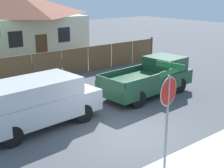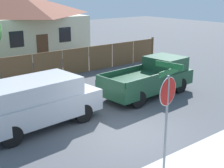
{
  "view_description": "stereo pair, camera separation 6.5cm",
  "coord_description": "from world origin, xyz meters",
  "px_view_note": "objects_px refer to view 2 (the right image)",
  "views": [
    {
      "loc": [
        -6.96,
        -7.75,
        4.99
      ],
      "look_at": [
        0.13,
        1.11,
        1.6
      ],
      "focal_mm": 50.0,
      "sensor_mm": 36.0,
      "label": 1
    },
    {
      "loc": [
        -6.91,
        -7.79,
        4.99
      ],
      "look_at": [
        0.13,
        1.11,
        1.6
      ],
      "focal_mm": 50.0,
      "sensor_mm": 36.0,
      "label": 2
    }
  ],
  "objects_px": {
    "red_suv": "(36,101)",
    "orange_pickup": "(151,78)",
    "stop_sign": "(167,100)",
    "house": "(22,23)"
  },
  "relations": [
    {
      "from": "house",
      "to": "stop_sign",
      "type": "relative_size",
      "value": 2.84
    },
    {
      "from": "house",
      "to": "red_suv",
      "type": "distance_m",
      "value": 14.96
    },
    {
      "from": "house",
      "to": "orange_pickup",
      "type": "bearing_deg",
      "value": -86.99
    },
    {
      "from": "red_suv",
      "to": "orange_pickup",
      "type": "xyz_separation_m",
      "value": [
        6.13,
        0.02,
        -0.14
      ]
    },
    {
      "from": "red_suv",
      "to": "orange_pickup",
      "type": "relative_size",
      "value": 0.96
    },
    {
      "from": "house",
      "to": "red_suv",
      "type": "xyz_separation_m",
      "value": [
        -5.4,
        -13.87,
        -1.52
      ]
    },
    {
      "from": "stop_sign",
      "to": "orange_pickup",
      "type": "bearing_deg",
      "value": 37.4
    },
    {
      "from": "orange_pickup",
      "to": "stop_sign",
      "type": "height_order",
      "value": "stop_sign"
    },
    {
      "from": "house",
      "to": "stop_sign",
      "type": "distance_m",
      "value": 19.43
    },
    {
      "from": "stop_sign",
      "to": "red_suv",
      "type": "bearing_deg",
      "value": 95.27
    }
  ]
}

